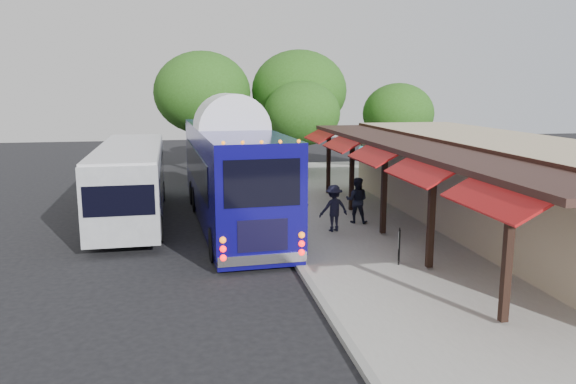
{
  "coord_description": "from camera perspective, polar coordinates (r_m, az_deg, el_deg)",
  "views": [
    {
      "loc": [
        -3.26,
        -14.99,
        5.52
      ],
      "look_at": [
        0.32,
        4.41,
        1.8
      ],
      "focal_mm": 35.0,
      "sensor_mm": 36.0,
      "label": 1
    }
  ],
  "objects": [
    {
      "name": "tree_far",
      "position": [
        35.79,
        -8.68,
        9.93
      ],
      "size": [
        6.01,
        6.01,
        7.69
      ],
      "color": "#382314",
      "rests_on": "ground"
    },
    {
      "name": "tree_left",
      "position": [
        34.02,
        1.43,
        7.97
      ],
      "size": [
        4.59,
        4.59,
        5.88
      ],
      "color": "#382314",
      "rests_on": "ground"
    },
    {
      "name": "tree_mid",
      "position": [
        36.73,
        1.12,
        10.23
      ],
      "size": [
        6.13,
        6.13,
        7.85
      ],
      "color": "#382314",
      "rests_on": "ground"
    },
    {
      "name": "curb",
      "position": [
        20.03,
        -0.54,
        -5.09
      ],
      "size": [
        0.2,
        40.0,
        0.16
      ],
      "primitive_type": "cube",
      "color": "gray",
      "rests_on": "ground"
    },
    {
      "name": "station_shelter",
      "position": [
        22.58,
        20.76,
        0.62
      ],
      "size": [
        8.15,
        20.0,
        3.6
      ],
      "color": "tan",
      "rests_on": "ground"
    },
    {
      "name": "ped_c",
      "position": [
        27.11,
        -2.12,
        1.17
      ],
      "size": [
        1.13,
        0.69,
        1.79
      ],
      "primitive_type": "imported",
      "rotation": [
        0.0,
        0.0,
        3.4
      ],
      "color": "black",
      "rests_on": "sidewalk"
    },
    {
      "name": "ground",
      "position": [
        16.31,
        1.73,
        -9.11
      ],
      "size": [
        90.0,
        90.0,
        0.0
      ],
      "primitive_type": "plane",
      "color": "black",
      "rests_on": "ground"
    },
    {
      "name": "coach_bus",
      "position": [
        22.68,
        -5.77,
        2.32
      ],
      "size": [
        3.48,
        13.18,
        4.18
      ],
      "rotation": [
        0.0,
        0.0,
        0.06
      ],
      "color": "#0D0864",
      "rests_on": "ground"
    },
    {
      "name": "sign_board",
      "position": [
        17.43,
        11.24,
        -4.92
      ],
      "size": [
        0.22,
        0.48,
        1.1
      ],
      "rotation": [
        0.0,
        0.0,
        -0.37
      ],
      "color": "black",
      "rests_on": "sidewalk"
    },
    {
      "name": "ped_a",
      "position": [
        19.74,
        1.1,
        -2.22
      ],
      "size": [
        0.71,
        0.47,
        1.93
      ],
      "primitive_type": "imported",
      "rotation": [
        0.0,
        0.0,
        0.01
      ],
      "color": "black",
      "rests_on": "sidewalk"
    },
    {
      "name": "sidewalk",
      "position": [
        21.42,
        12.65,
        -4.32
      ],
      "size": [
        10.0,
        40.0,
        0.15
      ],
      "primitive_type": "cube",
      "color": "#9E9B93",
      "rests_on": "ground"
    },
    {
      "name": "city_bus",
      "position": [
        24.49,
        -15.65,
        1.34
      ],
      "size": [
        2.78,
        11.61,
        3.11
      ],
      "rotation": [
        0.0,
        0.0,
        0.02
      ],
      "color": "gray",
      "rests_on": "ground"
    },
    {
      "name": "ped_b",
      "position": [
        22.48,
        7.0,
        -0.83
      ],
      "size": [
        1.09,
        0.98,
        1.83
      ],
      "primitive_type": "imported",
      "rotation": [
        0.0,
        0.0,
        2.75
      ],
      "color": "black",
      "rests_on": "sidewalk"
    },
    {
      "name": "tree_right",
      "position": [
        36.51,
        11.13,
        7.82
      ],
      "size": [
        4.49,
        4.49,
        5.75
      ],
      "color": "#382314",
      "rests_on": "ground"
    },
    {
      "name": "ped_d",
      "position": [
        21.1,
        4.67,
        -1.65
      ],
      "size": [
        1.24,
        0.85,
        1.76
      ],
      "primitive_type": "imported",
      "rotation": [
        0.0,
        0.0,
        3.33
      ],
      "color": "black",
      "rests_on": "sidewalk"
    }
  ]
}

